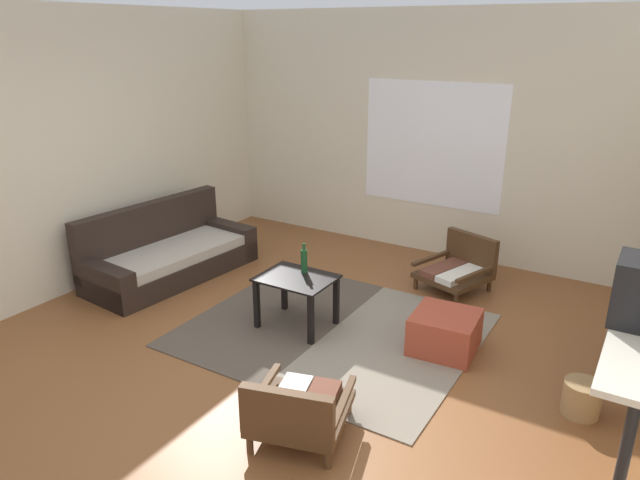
# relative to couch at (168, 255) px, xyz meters

# --- Properties ---
(ground_plane) EXTENTS (7.80, 7.80, 0.00)m
(ground_plane) POSITION_rel_couch_xyz_m (2.07, -0.89, -0.23)
(ground_plane) COLOR brown
(far_wall_with_window) EXTENTS (5.60, 0.13, 2.70)m
(far_wall_with_window) POSITION_rel_couch_xyz_m (2.07, 2.17, 1.12)
(far_wall_with_window) COLOR beige
(far_wall_with_window) RESTS_ON ground
(side_wall_left) EXTENTS (0.12, 6.60, 2.70)m
(side_wall_left) POSITION_rel_couch_xyz_m (-0.59, -0.59, 1.12)
(side_wall_left) COLOR beige
(side_wall_left) RESTS_ON ground
(area_rug) EXTENTS (2.36, 2.08, 0.01)m
(area_rug) POSITION_rel_couch_xyz_m (2.10, -0.16, -0.22)
(area_rug) COLOR #4C4238
(area_rug) RESTS_ON ground
(couch) EXTENTS (0.94, 1.86, 0.75)m
(couch) POSITION_rel_couch_xyz_m (0.00, 0.00, 0.00)
(couch) COLOR black
(couch) RESTS_ON ground
(coffee_table) EXTENTS (0.63, 0.50, 0.47)m
(coffee_table) POSITION_rel_couch_xyz_m (1.80, -0.25, 0.15)
(coffee_table) COLOR black
(coffee_table) RESTS_ON ground
(armchair_by_window) EXTENTS (0.76, 0.77, 0.53)m
(armchair_by_window) POSITION_rel_couch_xyz_m (2.73, 1.28, 0.00)
(armchair_by_window) COLOR #472D19
(armchair_by_window) RESTS_ON ground
(armchair_striped_foreground) EXTENTS (0.73, 0.76, 0.49)m
(armchair_striped_foreground) POSITION_rel_couch_xyz_m (2.64, -1.50, -0.01)
(armchair_striped_foreground) COLOR #472D19
(armchair_striped_foreground) RESTS_ON ground
(ottoman_orange) EXTENTS (0.54, 0.54, 0.32)m
(ottoman_orange) POSITION_rel_couch_xyz_m (3.04, 0.03, -0.07)
(ottoman_orange) COLOR #993D28
(ottoman_orange) RESTS_ON ground
(glass_bottle) EXTENTS (0.06, 0.06, 0.26)m
(glass_bottle) POSITION_rel_couch_xyz_m (1.79, -0.12, 0.35)
(glass_bottle) COLOR #194723
(glass_bottle) RESTS_ON coffee_table
(wicker_basket) EXTENTS (0.25, 0.25, 0.24)m
(wicker_basket) POSITION_rel_couch_xyz_m (4.13, -0.29, -0.11)
(wicker_basket) COLOR #9E7A4C
(wicker_basket) RESTS_ON ground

